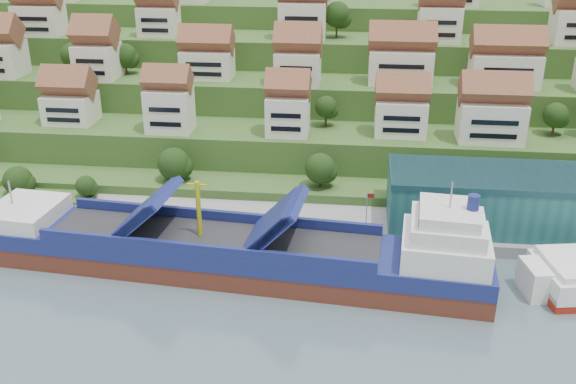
# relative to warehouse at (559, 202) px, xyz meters

# --- Properties ---
(ground) EXTENTS (300.00, 300.00, 0.00)m
(ground) POSITION_rel_warehouse_xyz_m (-52.00, -17.00, -7.20)
(ground) COLOR slate
(ground) RESTS_ON ground
(quay) EXTENTS (180.00, 14.00, 2.20)m
(quay) POSITION_rel_warehouse_xyz_m (-32.00, -2.00, -6.10)
(quay) COLOR gray
(quay) RESTS_ON ground
(hillside) EXTENTS (260.00, 128.00, 31.00)m
(hillside) POSITION_rel_warehouse_xyz_m (-52.00, 86.55, 3.46)
(hillside) COLOR #2D4C1E
(hillside) RESTS_ON ground
(hillside_village) EXTENTS (155.97, 64.47, 29.74)m
(hillside_village) POSITION_rel_warehouse_xyz_m (-49.06, 43.61, 17.04)
(hillside_village) COLOR silver
(hillside_village) RESTS_ON ground
(hillside_trees) EXTENTS (139.34, 62.14, 31.20)m
(hillside_trees) POSITION_rel_warehouse_xyz_m (-57.90, 28.86, 9.82)
(hillside_trees) COLOR #203D14
(hillside_trees) RESTS_ON ground
(warehouse) EXTENTS (60.00, 15.00, 10.00)m
(warehouse) POSITION_rel_warehouse_xyz_m (0.00, 0.00, 0.00)
(warehouse) COLOR #225E5E
(warehouse) RESTS_ON quay
(flagpole) EXTENTS (1.28, 0.16, 8.00)m
(flagpole) POSITION_rel_warehouse_xyz_m (-33.89, -7.00, -0.32)
(flagpole) COLOR gray
(flagpole) RESTS_ON quay
(cargo_ship) EXTENTS (84.83, 20.30, 18.71)m
(cargo_ship) POSITION_rel_warehouse_xyz_m (-54.24, -18.31, -3.69)
(cargo_ship) COLOR #5B291B
(cargo_ship) RESTS_ON ground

